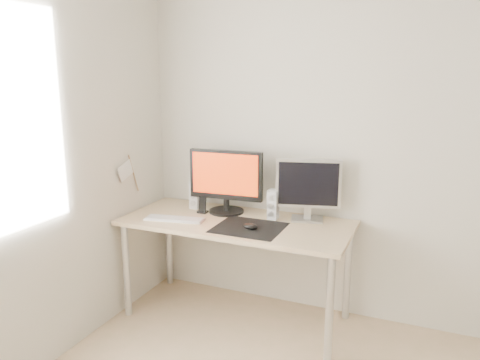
% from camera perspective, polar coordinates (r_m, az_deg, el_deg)
% --- Properties ---
extents(wall_back, '(3.50, 0.00, 3.50)m').
position_cam_1_polar(wall_back, '(3.28, 17.28, 3.76)').
color(wall_back, beige).
rests_on(wall_back, ground).
extents(mousepad, '(0.45, 0.40, 0.00)m').
position_cam_1_polar(mousepad, '(3.14, 1.11, -5.82)').
color(mousepad, black).
rests_on(mousepad, desk).
extents(mouse, '(0.10, 0.06, 0.04)m').
position_cam_1_polar(mouse, '(3.10, 1.25, -5.67)').
color(mouse, black).
rests_on(mouse, mousepad).
extents(desk, '(1.60, 0.70, 0.73)m').
position_cam_1_polar(desk, '(3.31, -0.47, -6.28)').
color(desk, '#D1B587').
rests_on(desk, ground).
extents(main_monitor, '(0.55, 0.28, 0.47)m').
position_cam_1_polar(main_monitor, '(3.41, -1.73, 0.11)').
color(main_monitor, black).
rests_on(main_monitor, desk).
extents(second_monitor, '(0.45, 0.21, 0.43)m').
position_cam_1_polar(second_monitor, '(3.27, 8.31, -0.82)').
color(second_monitor, '#AFAFB1').
rests_on(second_monitor, desk).
extents(speaker_left, '(0.07, 0.08, 0.21)m').
position_cam_1_polar(speaker_left, '(3.57, -5.47, -1.81)').
color(speaker_left, silver).
rests_on(speaker_left, desk).
extents(speaker_right, '(0.07, 0.08, 0.21)m').
position_cam_1_polar(speaker_right, '(3.30, 4.07, -3.01)').
color(speaker_right, silver).
rests_on(speaker_right, desk).
extents(keyboard, '(0.43, 0.19, 0.02)m').
position_cam_1_polar(keyboard, '(3.33, -8.00, -4.72)').
color(keyboard, silver).
rests_on(keyboard, desk).
extents(phone_dock, '(0.07, 0.06, 0.12)m').
position_cam_1_polar(phone_dock, '(3.47, -4.57, -3.40)').
color(phone_dock, black).
rests_on(phone_dock, desk).
extents(pennant, '(0.01, 0.23, 0.29)m').
position_cam_1_polar(pennant, '(3.47, -13.48, 1.05)').
color(pennant, '#A57F54').
rests_on(pennant, wall_left).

